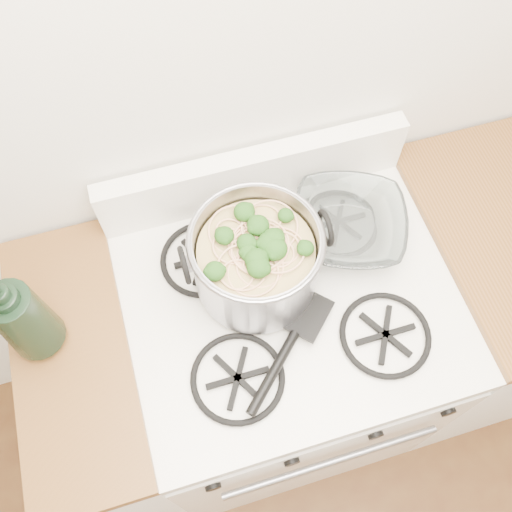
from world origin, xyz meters
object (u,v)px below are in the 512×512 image
(gas_range, at_px, (283,360))
(glass_bowl, at_px, (347,229))
(stock_pot, at_px, (256,260))
(spatula, at_px, (306,312))
(bottle, at_px, (18,313))

(gas_range, xyz_separation_m, glass_bowl, (0.18, 0.12, 0.50))
(stock_pot, relative_size, spatula, 1.02)
(stock_pot, xyz_separation_m, glass_bowl, (0.24, 0.06, -0.08))
(stock_pot, bearing_deg, spatula, -55.30)
(gas_range, distance_m, bottle, 0.84)
(gas_range, distance_m, glass_bowl, 0.55)
(gas_range, distance_m, spatula, 0.50)
(glass_bowl, xyz_separation_m, bottle, (-0.73, -0.06, 0.13))
(spatula, bearing_deg, gas_range, 151.43)
(gas_range, relative_size, stock_pot, 2.92)
(spatula, bearing_deg, bottle, -145.32)
(spatula, xyz_separation_m, bottle, (-0.57, 0.11, 0.13))
(glass_bowl, relative_size, bottle, 0.36)
(bottle, bearing_deg, stock_pot, 3.91)
(gas_range, xyz_separation_m, stock_pot, (-0.07, 0.06, 0.58))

